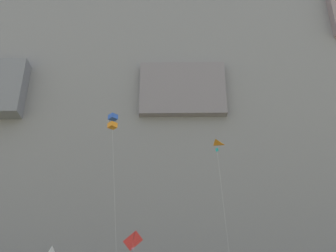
{
  "coord_description": "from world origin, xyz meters",
  "views": [
    {
      "loc": [
        -1.38,
        -8.99,
        3.24
      ],
      "look_at": [
        -1.83,
        19.96,
        18.19
      ],
      "focal_mm": 44.88,
      "sensor_mm": 36.0,
      "label": 1
    }
  ],
  "objects": [
    {
      "name": "kite_delta_low_left",
      "position": [
        2.61,
        29.01,
        19.45
      ],
      "size": [
        1.91,
        3.11,
        20.34
      ],
      "color": "orange",
      "rests_on": "ground"
    },
    {
      "name": "kite_diamond_front_field",
      "position": [
        -5.33,
        31.83,
        11.62
      ],
      "size": [
        2.96,
        2.86,
        12.88
      ],
      "color": "red",
      "rests_on": "ground"
    },
    {
      "name": "kite_box_upper_right",
      "position": [
        -7.78,
        29.8,
        23.79
      ],
      "size": [
        3.34,
        6.41,
        24.64
      ],
      "color": "blue",
      "rests_on": "ground"
    },
    {
      "name": "cliff_face",
      "position": [
        -0.01,
        59.89,
        41.28
      ],
      "size": [
        180.0,
        32.18,
        82.57
      ],
      "color": "gray",
      "rests_on": "ground"
    }
  ]
}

